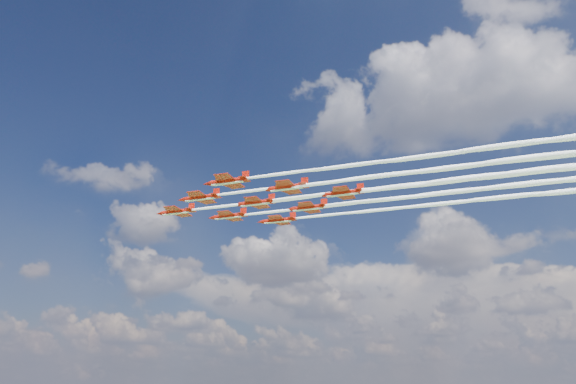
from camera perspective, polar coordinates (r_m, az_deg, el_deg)
jet_lead at (r=125.60m, az=13.48°, el=0.80°), size 127.15×26.69×2.70m
jet_row2_port at (r=117.87m, az=18.23°, el=2.62°), size 127.15×26.69×2.70m
jet_row2_starb at (r=132.54m, az=18.47°, el=0.21°), size 127.15×26.69×2.70m
jet_row3_port at (r=111.20m, az=23.61°, el=4.65°), size 127.15×26.69×2.70m
jet_row3_centre at (r=125.68m, az=23.23°, el=1.88°), size 127.15×26.69×2.70m
jet_row3_starb at (r=140.39m, az=22.93°, el=-0.32°), size 127.15×26.69×2.70m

